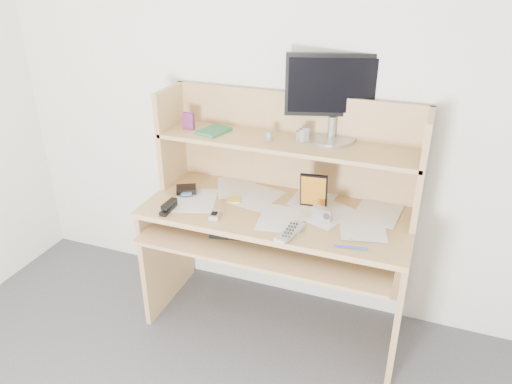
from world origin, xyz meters
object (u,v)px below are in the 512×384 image
(keyboard, at_px, (252,232))
(game_case, at_px, (314,191))
(tv_remote, at_px, (290,232))
(desk, at_px, (281,212))
(monitor, at_px, (335,94))

(keyboard, distance_m, game_case, 0.39)
(keyboard, distance_m, tv_remote, 0.27)
(desk, xyz_separation_m, game_case, (0.17, 0.00, 0.16))
(desk, xyz_separation_m, monitor, (0.21, 0.19, 0.62))
(desk, bearing_deg, tv_remote, -65.10)
(desk, relative_size, keyboard, 3.16)
(keyboard, xyz_separation_m, tv_remote, (0.23, -0.10, 0.10))
(tv_remote, relative_size, game_case, 1.03)
(desk, distance_m, keyboard, 0.22)
(keyboard, height_order, tv_remote, tv_remote)
(monitor, bearing_deg, desk, -153.64)
(tv_remote, height_order, monitor, monitor)
(keyboard, xyz_separation_m, game_case, (0.27, 0.20, 0.19))
(game_case, relative_size, monitor, 0.40)
(tv_remote, bearing_deg, desk, 128.04)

